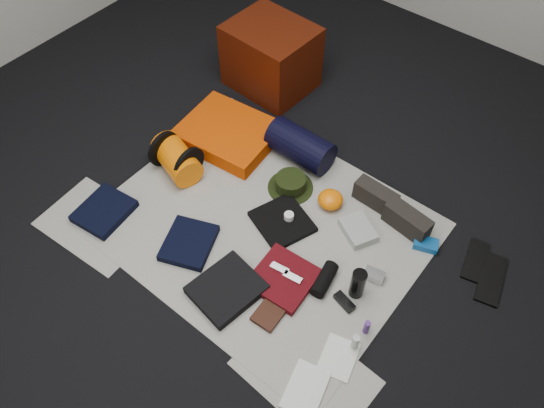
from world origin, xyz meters
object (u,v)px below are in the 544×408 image
Objects in this scene: sleeping_pad at (228,133)px; stuff_sack at (177,159)px; water_bottle at (358,284)px; compact_camera at (374,275)px; navy_duffel at (300,146)px; paperback_book at (271,311)px; red_cabinet at (271,57)px.

stuff_sack is (-0.06, -0.36, 0.04)m from sleeping_pad.
compact_camera is at bearing 79.72° from water_bottle.
sleeping_pad is 1.22m from compact_camera.
navy_duffel is (0.49, 0.51, 0.01)m from stuff_sack.
paperback_book is at bearing -127.08° from water_bottle.
stuff_sack is at bearing -99.93° from sleeping_pad.
sleeping_pad is (0.13, -0.57, -0.16)m from red_cabinet.
compact_camera reaches higher than paperback_book.
navy_duffel reaches higher than stuff_sack.
water_bottle reaches higher than compact_camera.
water_bottle is at bearing -33.68° from red_cabinet.
sleeping_pad is 1.17m from paperback_book.
stuff_sack is 1.65× the size of paperback_book.
red_cabinet is 1.68m from paperback_book.
stuff_sack is at bearing 178.59° from water_bottle.
stuff_sack is at bearing 173.06° from compact_camera.
paperback_book is at bearing -20.59° from stuff_sack.
red_cabinet reaches higher than sleeping_pad.
sleeping_pad is at bearing -160.70° from navy_duffel.
paperback_book is at bearing -60.66° from navy_duffel.
sleeping_pad is 1.41× the size of navy_duffel.
red_cabinet is at bearing 143.49° from water_bottle.
sleeping_pad is 2.92× the size of paperback_book.
water_bottle reaches higher than sleeping_pad.
sleeping_pad is at bearing 161.41° from water_bottle.
navy_duffel is at bearing 19.12° from sleeping_pad.
stuff_sack is at bearing -133.57° from navy_duffel.
navy_duffel is (0.42, 0.15, 0.05)m from sleeping_pad.
navy_duffel reaches higher than compact_camera.
red_cabinet is 2.78× the size of paperback_book.
water_bottle is at bearing 49.24° from paperback_book.
paperback_book is (0.91, -0.73, -0.04)m from sleeping_pad.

